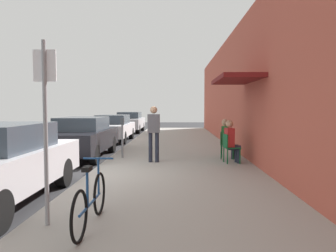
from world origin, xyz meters
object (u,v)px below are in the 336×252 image
(pedestrian_standing, at_px, (154,129))
(parked_car_3, at_px, (129,122))
(parked_car_2, at_px, (113,128))
(street_sign, at_px, (45,118))
(seated_patron_0, at_px, (231,140))
(seated_patron_1, at_px, (227,137))
(parked_car_1, at_px, (82,137))
(cafe_chair_0, at_px, (229,146))
(parking_meter, at_px, (122,135))
(bicycle_0, at_px, (91,201))
(cafe_chair_1, at_px, (225,143))

(pedestrian_standing, bearing_deg, parked_car_3, 101.36)
(parked_car_2, distance_m, parked_car_3, 6.13)
(street_sign, bearing_deg, seated_patron_0, 56.20)
(seated_patron_1, bearing_deg, parked_car_1, 171.25)
(cafe_chair_0, bearing_deg, parking_meter, 164.41)
(parked_car_2, relative_size, parked_car_3, 1.00)
(pedestrian_standing, bearing_deg, seated_patron_0, -2.20)
(bicycle_0, bearing_deg, parked_car_3, 96.57)
(cafe_chair_1, bearing_deg, seated_patron_0, -86.06)
(bicycle_0, bearing_deg, pedestrian_standing, 84.51)
(parked_car_2, bearing_deg, seated_patron_0, -55.11)
(street_sign, height_order, seated_patron_1, street_sign)
(seated_patron_1, xyz_separation_m, pedestrian_standing, (-2.33, -0.76, 0.30))
(street_sign, distance_m, bicycle_0, 1.32)
(parked_car_2, relative_size, cafe_chair_0, 5.06)
(parked_car_1, relative_size, parking_meter, 3.33)
(parked_car_2, xyz_separation_m, parking_meter, (1.55, -6.21, 0.17))
(bicycle_0, relative_size, pedestrian_standing, 1.01)
(parked_car_2, bearing_deg, pedestrian_standing, -69.41)
(parking_meter, bearing_deg, cafe_chair_0, -15.59)
(parked_car_1, distance_m, parked_car_3, 11.66)
(parking_meter, relative_size, pedestrian_standing, 0.78)
(street_sign, bearing_deg, parked_car_2, 96.93)
(parked_car_1, xyz_separation_m, pedestrian_standing, (2.65, -1.52, 0.37))
(parked_car_1, height_order, seated_patron_0, parked_car_1)
(parked_car_2, relative_size, seated_patron_1, 3.41)
(parked_car_1, relative_size, seated_patron_1, 3.41)
(parking_meter, distance_m, cafe_chair_1, 3.38)
(parked_car_1, bearing_deg, seated_patron_1, -8.75)
(cafe_chair_1, xyz_separation_m, pedestrian_standing, (-2.27, -0.77, 0.50))
(seated_patron_0, height_order, cafe_chair_1, seated_patron_0)
(parked_car_2, height_order, pedestrian_standing, pedestrian_standing)
(cafe_chair_0, xyz_separation_m, seated_patron_1, (0.06, 0.86, 0.19))
(parking_meter, height_order, pedestrian_standing, pedestrian_standing)
(parked_car_1, height_order, pedestrian_standing, pedestrian_standing)
(parked_car_2, bearing_deg, parked_car_3, 90.00)
(parked_car_1, xyz_separation_m, seated_patron_0, (4.98, -1.61, 0.07))
(parking_meter, xyz_separation_m, seated_patron_1, (3.43, -0.08, -0.07))
(street_sign, xyz_separation_m, seated_patron_1, (3.48, 6.04, -0.82))
(parked_car_3, relative_size, parking_meter, 3.33)
(bicycle_0, height_order, cafe_chair_1, bicycle_0)
(cafe_chair_0, distance_m, cafe_chair_1, 0.87)
(parked_car_3, height_order, street_sign, street_sign)
(parked_car_1, xyz_separation_m, parked_car_3, (0.00, 11.66, 0.00))
(parked_car_3, xyz_separation_m, seated_patron_0, (4.98, -13.27, 0.06))
(bicycle_0, distance_m, cafe_chair_0, 5.94)
(parked_car_1, bearing_deg, parking_meter, -23.76)
(parked_car_3, bearing_deg, seated_patron_0, -69.43)
(parked_car_3, distance_m, cafe_chair_1, 13.35)
(parked_car_3, bearing_deg, cafe_chair_0, -69.67)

